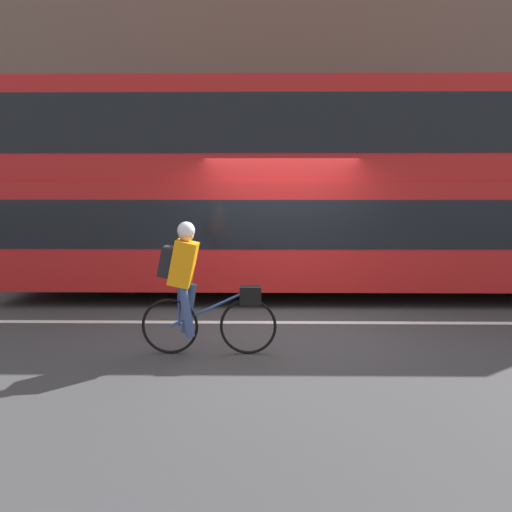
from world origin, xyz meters
The scene contains 8 objects.
ground_plane centered at (0.00, 0.00, 0.00)m, with size 80.00×80.00×0.00m, color #38383A.
road_center_line centered at (0.00, 0.03, 0.00)m, with size 50.00×0.14×0.01m, color silver.
sidewalk_curb centered at (0.00, 6.24, 0.06)m, with size 60.00×2.49×0.12m.
building_facade centered at (0.00, 7.63, 4.32)m, with size 60.00×0.30×8.64m.
bus centered at (0.62, 2.11, 2.11)m, with size 11.24×2.59×3.82m.
cyclist_on_bike centered at (-1.14, -1.39, 0.88)m, with size 1.66×0.32×1.64m.
trash_bin centered at (-2.75, 6.11, 0.54)m, with size 0.55×0.55×0.85m.
street_sign_post centered at (0.11, 6.11, 1.37)m, with size 0.36×0.09×2.22m.
Camera 1 is at (-0.32, -7.32, 2.07)m, focal length 35.00 mm.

